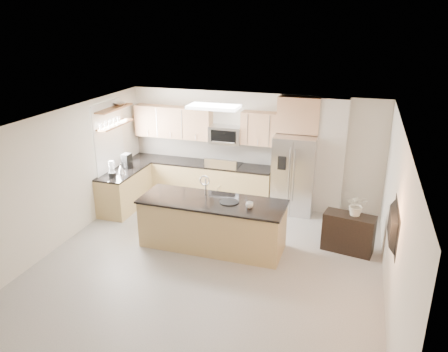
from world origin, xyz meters
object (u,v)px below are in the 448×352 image
(cup, at_px, (250,205))
(platter, at_px, (229,202))
(bowl, at_px, (119,103))
(refrigerator, at_px, (294,174))
(credenza, at_px, (348,233))
(kettle, at_px, (121,169))
(island, at_px, (212,224))
(microwave, at_px, (226,135))
(coffee_maker, at_px, (127,161))
(flower_vase, at_px, (358,200))
(blender, at_px, (112,170))
(range, at_px, (224,183))
(television, at_px, (389,225))

(cup, height_order, platter, cup)
(bowl, bearing_deg, refrigerator, 9.70)
(refrigerator, bearing_deg, credenza, -49.81)
(kettle, bearing_deg, island, -20.76)
(microwave, distance_m, coffee_maker, 2.38)
(coffee_maker, bearing_deg, bowl, 138.02)
(credenza, bearing_deg, kettle, -173.75)
(cup, bearing_deg, bowl, 155.51)
(credenza, xyz_separation_m, flower_vase, (0.10, 0.02, 0.69))
(island, bearing_deg, coffee_maker, 153.00)
(island, relative_size, kettle, 11.99)
(credenza, relative_size, cup, 6.78)
(microwave, distance_m, credenza, 3.64)
(blender, relative_size, bowl, 1.05)
(range, bearing_deg, refrigerator, -1.60)
(microwave, height_order, blender, microwave)
(range, distance_m, island, 2.23)
(platter, xyz_separation_m, bowl, (-3.03, 1.45, 1.41))
(range, bearing_deg, television, -41.64)
(flower_vase, relative_size, television, 0.58)
(kettle, bearing_deg, bowl, 113.05)
(refrigerator, bearing_deg, platter, -112.51)
(platter, relative_size, television, 0.33)
(refrigerator, xyz_separation_m, flower_vase, (1.40, -1.52, 0.17))
(platter, distance_m, blender, 2.93)
(island, relative_size, cup, 20.20)
(cup, bearing_deg, blender, 167.01)
(microwave, xyz_separation_m, kettle, (-2.02, -1.37, -0.61))
(range, bearing_deg, island, -78.33)
(microwave, height_order, island, microwave)
(range, xyz_separation_m, kettle, (-2.02, -1.24, 0.55))
(island, height_order, television, television)
(kettle, bearing_deg, blender, -99.88)
(credenza, bearing_deg, microwave, 160.15)
(cup, bearing_deg, flower_vase, 21.35)
(refrigerator, bearing_deg, television, -58.96)
(blender, bearing_deg, flower_vase, -0.34)
(credenza, distance_m, blender, 5.08)
(range, bearing_deg, cup, -62.29)
(range, bearing_deg, bowl, -162.38)
(range, xyz_separation_m, coffee_maker, (-2.10, -0.85, 0.60))
(blender, bearing_deg, island, -14.46)
(cup, bearing_deg, kettle, 162.09)
(cup, bearing_deg, range, 117.71)
(microwave, xyz_separation_m, flower_vase, (3.06, -1.69, -0.57))
(kettle, distance_m, television, 5.85)
(credenza, height_order, bowl, bowl)
(kettle, height_order, flower_vase, flower_vase)
(blender, height_order, flower_vase, flower_vase)
(cup, height_order, kettle, kettle)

